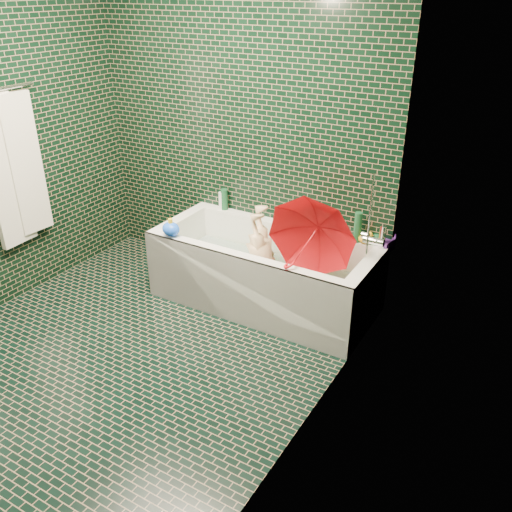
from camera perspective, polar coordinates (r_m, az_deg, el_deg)
The scene contains 19 objects.
floor at distance 3.87m, azimuth -12.75°, elevation -9.77°, with size 2.80×2.80×0.00m, color black.
wall_back at distance 4.34m, azimuth -1.76°, elevation 13.37°, with size 2.80×2.80×0.00m, color black.
wall_right at distance 2.58m, azimuth 6.20°, elevation 3.50°, with size 2.80×2.80×0.00m, color black.
bathtub at distance 4.20m, azimuth 0.80°, elevation -2.42°, with size 1.70×0.75×0.55m.
bath_mat at distance 4.24m, azimuth 0.91°, elevation -2.98°, with size 1.35×0.47×0.01m, color green.
water at distance 4.17m, azimuth 0.92°, elevation -1.26°, with size 1.48×0.53×0.00m, color silver.
towel at distance 4.42m, azimuth -24.11°, elevation 8.31°, with size 0.08×0.44×1.12m.
faucet at distance 3.66m, azimuth 12.06°, elevation 2.16°, with size 0.18×0.19×0.55m.
child at distance 4.16m, azimuth 0.89°, elevation -1.15°, with size 0.34×0.22×0.92m, color #D7B386.
umbrella at distance 3.79m, azimuth 5.27°, elevation 1.16°, with size 0.63×0.63×0.55m, color red.
soap_bottle_a at distance 4.05m, azimuth 13.18°, elevation 1.06°, with size 0.09×0.09×0.23m, color white.
soap_bottle_b at distance 4.02m, azimuth 13.03°, elevation 0.88°, with size 0.09×0.09×0.19m, color #52217D.
soap_bottle_c at distance 4.04m, azimuth 12.56°, elevation 1.06°, with size 0.14×0.14×0.17m, color #154A28.
bottle_right_tall at distance 4.03m, azimuth 10.66°, elevation 3.00°, with size 0.06×0.06×0.23m, color #154A28.
bottle_right_pump at distance 3.98m, azimuth 13.15°, elevation 1.98°, with size 0.05×0.05×0.17m, color silver.
bottle_left_tall at distance 4.56m, azimuth -3.35°, elevation 5.98°, with size 0.06×0.06×0.18m, color #154A28.
bottle_left_short at distance 4.58m, azimuth -3.62°, elevation 5.83°, with size 0.05×0.05×0.15m, color white.
rubber_duck at distance 4.04m, azimuth 11.43°, elevation 1.85°, with size 0.12×0.09×0.10m.
bath_toy at distance 4.12m, azimuth -8.95°, elevation 2.84°, with size 0.16×0.13×0.14m.
Camera 1 is at (2.26, -2.17, 2.27)m, focal length 38.00 mm.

